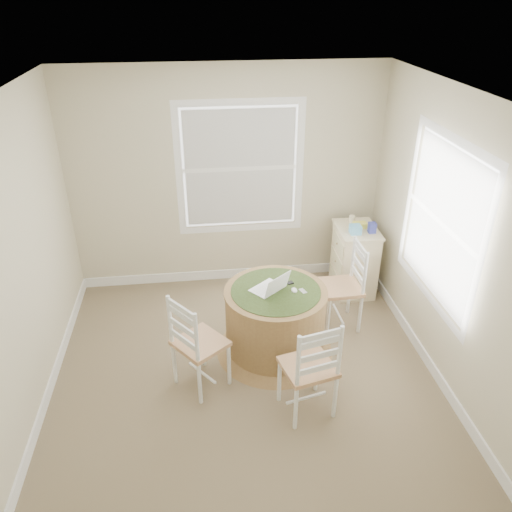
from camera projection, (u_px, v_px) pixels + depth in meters
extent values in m
cube|color=#817152|center=(245.00, 374.00, 4.81)|extent=(3.60, 3.60, 0.02)
cube|color=white|center=(241.00, 94.00, 3.54)|extent=(3.60, 3.60, 0.02)
cube|color=beige|center=(227.00, 181.00, 5.75)|extent=(3.60, 0.02, 2.60)
cube|color=beige|center=(278.00, 421.00, 2.60)|extent=(3.60, 0.02, 2.60)
cube|color=beige|center=(18.00, 269.00, 3.98)|extent=(0.02, 3.60, 2.60)
cube|color=beige|center=(448.00, 243.00, 4.37)|extent=(0.02, 3.60, 2.60)
cube|color=white|center=(230.00, 274.00, 6.33)|extent=(3.60, 0.02, 0.12)
cube|color=white|center=(51.00, 385.00, 4.58)|extent=(0.02, 3.60, 0.12)
cube|color=white|center=(423.00, 354.00, 4.97)|extent=(0.02, 3.60, 0.12)
cylinder|color=olive|center=(275.00, 318.00, 4.93)|extent=(0.98, 0.98, 0.63)
cone|color=olive|center=(274.00, 346.00, 5.10)|extent=(1.18, 1.18, 0.07)
cylinder|color=olive|center=(276.00, 292.00, 4.79)|extent=(1.00, 1.00, 0.03)
cylinder|color=#3B5525|center=(276.00, 291.00, 4.78)|extent=(0.87, 0.87, 0.01)
cone|color=#3B5525|center=(276.00, 296.00, 4.80)|extent=(0.96, 0.96, 0.10)
cube|color=white|center=(267.00, 289.00, 4.80)|extent=(0.38, 0.36, 0.02)
cube|color=silver|center=(267.00, 288.00, 4.80)|extent=(0.27, 0.25, 0.00)
cube|color=black|center=(278.00, 284.00, 4.67)|extent=(0.28, 0.24, 0.20)
ellipsoid|color=white|center=(294.00, 290.00, 4.77)|extent=(0.08, 0.10, 0.03)
cube|color=#B7BABF|center=(303.00, 291.00, 4.77)|extent=(0.07, 0.10, 0.02)
cube|color=black|center=(290.00, 283.00, 4.89)|extent=(0.07, 0.07, 0.02)
cube|color=beige|center=(354.00, 260.00, 5.94)|extent=(0.44, 0.59, 0.80)
cube|color=beige|center=(358.00, 229.00, 5.74)|extent=(0.47, 0.62, 0.02)
cube|color=beige|center=(334.00, 279.00, 6.03)|extent=(0.02, 0.50, 0.17)
cube|color=beige|center=(335.00, 261.00, 5.92)|extent=(0.02, 0.50, 0.17)
cube|color=beige|center=(337.00, 243.00, 5.80)|extent=(0.02, 0.50, 0.17)
cube|color=#63B4E3|center=(355.00, 230.00, 5.60)|extent=(0.12, 0.12, 0.10)
cube|color=#F1EC55|center=(360.00, 225.00, 5.75)|extent=(0.15, 0.10, 0.06)
cube|color=#333A9B|center=(373.00, 228.00, 5.61)|extent=(0.08, 0.08, 0.12)
cylinder|color=beige|center=(352.00, 219.00, 5.86)|extent=(0.07, 0.07, 0.09)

